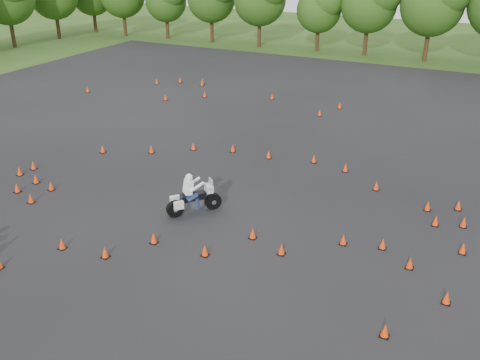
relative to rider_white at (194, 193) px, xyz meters
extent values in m
plane|color=#2D5119|center=(1.44, -2.22, -1.01)|extent=(140.00, 140.00, 0.00)
plane|color=black|center=(1.44, 3.78, -1.01)|extent=(62.00, 62.00, 0.00)
cone|color=#F93E0A|center=(4.89, -1.50, -0.78)|extent=(0.26, 0.26, 0.45)
cone|color=#F93E0A|center=(-10.33, 0.43, -0.78)|extent=(0.26, 0.26, 0.45)
cone|color=#F93E0A|center=(11.31, 1.75, -0.78)|extent=(0.26, 0.26, 0.45)
cone|color=#F93E0A|center=(-9.12, 16.91, -0.78)|extent=(0.26, 0.26, 0.45)
cone|color=#F93E0A|center=(-4.14, 18.70, -0.78)|extent=(0.26, 0.26, 0.45)
cone|color=#F93E0A|center=(-0.13, -3.03, -0.78)|extent=(0.26, 0.26, 0.45)
cone|color=#F93E0A|center=(-6.01, 5.24, -0.78)|extent=(0.26, 0.26, 0.45)
cone|color=#F93E0A|center=(-4.07, 6.74, -0.78)|extent=(0.26, 0.26, 0.45)
cone|color=#F93E0A|center=(-1.84, 7.49, -0.78)|extent=(0.26, 0.26, 0.45)
cone|color=#F93E0A|center=(10.01, 3.62, -0.78)|extent=(0.26, 0.26, 0.45)
cone|color=#F93E0A|center=(-10.39, -0.47, -0.78)|extent=(0.26, 0.26, 0.45)
cone|color=#F93E0A|center=(4.86, 7.60, -0.78)|extent=(0.26, 0.26, 0.45)
cone|color=#F93E0A|center=(10.74, 5.62, -0.78)|extent=(0.26, 0.26, 0.45)
cone|color=#F93E0A|center=(1.24, 18.63, -0.78)|extent=(0.26, 0.26, 0.45)
cone|color=#F93E0A|center=(2.93, 8.06, -0.78)|extent=(0.26, 0.26, 0.45)
cone|color=#F93E0A|center=(-14.80, 18.63, -0.78)|extent=(0.26, 0.26, 0.45)
cone|color=#F93E0A|center=(0.42, 7.51, -0.78)|extent=(0.26, 0.26, 0.45)
cone|color=#F93E0A|center=(-11.29, 20.33, -0.78)|extent=(0.26, 0.26, 0.45)
cone|color=#F93E0A|center=(2.22, -2.92, -0.78)|extent=(0.26, 0.26, 0.45)
cone|color=#F93E0A|center=(6.86, 0.33, -0.78)|extent=(0.26, 0.26, 0.45)
cone|color=#F93E0A|center=(-3.19, -5.02, -0.78)|extent=(0.26, 0.26, 0.45)
cone|color=#F93E0A|center=(-7.42, -2.57, -0.78)|extent=(0.26, 0.26, 0.45)
cone|color=#F93E0A|center=(-11.03, 19.83, -0.78)|extent=(0.26, 0.26, 0.45)
cone|color=#F93E0A|center=(-1.22, -4.76, -0.78)|extent=(0.26, 0.26, 0.45)
cone|color=#F93E0A|center=(6.86, 6.06, -0.78)|extent=(0.26, 0.26, 0.45)
cone|color=#F93E0A|center=(-7.58, -1.10, -0.78)|extent=(0.26, 0.26, 0.45)
cone|color=#F93E0A|center=(-8.58, 4.03, -0.78)|extent=(0.26, 0.26, 0.45)
cone|color=#F93E0A|center=(-8.91, -2.01, -0.78)|extent=(0.26, 0.26, 0.45)
cone|color=#F93E0A|center=(9.62, -0.25, -0.78)|extent=(0.26, 0.26, 0.45)
cone|color=#F93E0A|center=(-11.35, 14.77, -0.78)|extent=(0.26, 0.26, 0.45)
cone|color=#F93E0A|center=(8.38, 0.70, -0.78)|extent=(0.26, 0.26, 0.45)
cone|color=#F93E0A|center=(-18.27, 13.96, -0.78)|extent=(0.26, 0.26, 0.45)
cone|color=#F93E0A|center=(-13.29, 19.95, -0.78)|extent=(0.26, 0.26, 0.45)
cone|color=#F93E0A|center=(0.49, 16.30, -0.78)|extent=(0.26, 0.26, 0.45)
cone|color=#F93E0A|center=(11.12, 4.04, -0.78)|extent=(0.26, 0.26, 0.45)
cone|color=#F93E0A|center=(9.61, -4.48, -0.78)|extent=(0.26, 0.26, 0.45)
cone|color=#F93E0A|center=(11.13, -1.87, -0.78)|extent=(0.26, 0.26, 0.45)
cone|color=#F93E0A|center=(-8.87, -0.83, -0.78)|extent=(0.26, 0.26, 0.45)
cone|color=#F93E0A|center=(9.49, 4.93, -0.78)|extent=(0.26, 0.26, 0.45)
cone|color=#F93E0A|center=(3.34, -0.87, -0.78)|extent=(0.26, 0.26, 0.45)
camera|label=1|loc=(11.40, -18.38, 10.47)|focal=40.00mm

